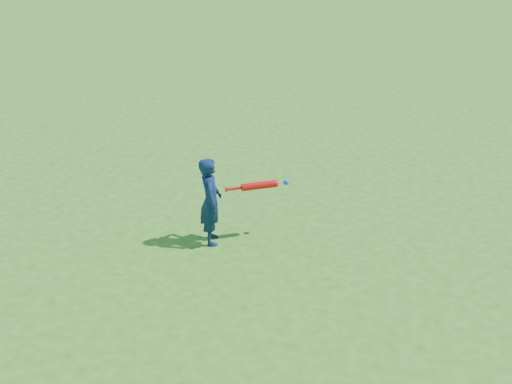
% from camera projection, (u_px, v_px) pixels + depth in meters
% --- Properties ---
extents(ground, '(80.00, 80.00, 0.00)m').
position_uv_depth(ground, '(235.00, 222.00, 6.62)').
color(ground, '#2F721B').
rests_on(ground, ground).
extents(child, '(0.33, 0.41, 0.97)m').
position_uv_depth(child, '(211.00, 201.00, 6.02)').
color(child, '#0E1F41').
rests_on(child, ground).
extents(bat_swing, '(0.63, 0.37, 0.08)m').
position_uv_depth(bat_swing, '(261.00, 185.00, 6.06)').
color(bat_swing, red).
rests_on(bat_swing, ground).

